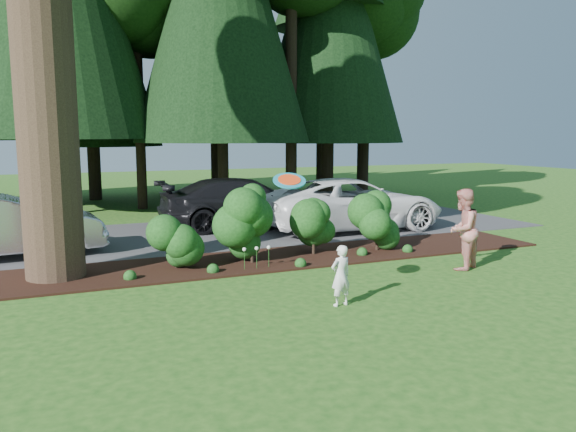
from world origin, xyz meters
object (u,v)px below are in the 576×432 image
at_px(car_silver_wagon, 2,226).
at_px(child, 341,276).
at_px(car_dark_suv, 244,203).
at_px(car_white_suv, 352,204).
at_px(adult, 463,229).
at_px(frisbee, 289,180).

distance_m(car_silver_wagon, child, 9.07).
distance_m(car_dark_suv, child, 9.04).
distance_m(car_white_suv, adult, 5.79).
relative_size(car_white_suv, car_dark_suv, 1.06).
bearing_deg(car_silver_wagon, frisbee, -150.01).
bearing_deg(child, adult, -169.61).
bearing_deg(car_white_suv, car_dark_suv, 61.62).
height_order(adult, frisbee, frisbee).
relative_size(car_white_suv, frisbee, 10.39).
bearing_deg(car_silver_wagon, adult, -124.33).
bearing_deg(car_white_suv, child, 150.40).
height_order(car_silver_wagon, frisbee, frisbee).
bearing_deg(adult, frisbee, -9.91).
height_order(car_white_suv, adult, adult).
height_order(car_dark_suv, adult, adult).
xyz_separation_m(car_white_suv, frisbee, (-5.36, -7.22, 1.48)).
xyz_separation_m(car_silver_wagon, adult, (9.94, -5.44, 0.11)).
xyz_separation_m(car_silver_wagon, frisbee, (4.93, -6.87, 1.51)).
distance_m(car_white_suv, frisbee, 9.11).
relative_size(car_white_suv, adult, 3.21).
xyz_separation_m(car_dark_suv, frisbee, (-2.24, -9.01, 1.49)).
relative_size(car_white_suv, child, 5.35).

